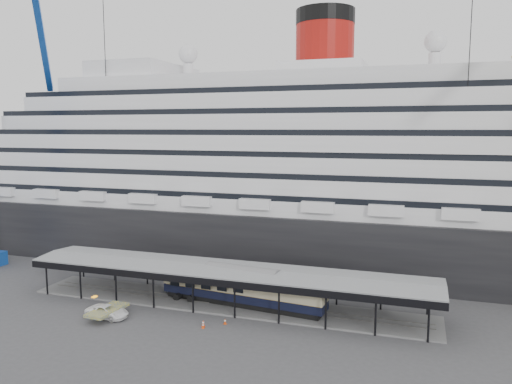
# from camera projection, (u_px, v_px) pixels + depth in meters

# --- Properties ---
(ground) EXTENTS (200.00, 200.00, 0.00)m
(ground) POSITION_uv_depth(u_px,v_px,m) (211.00, 318.00, 63.05)
(ground) COLOR #3E3E41
(ground) RESTS_ON ground
(cruise_ship) EXTENTS (130.00, 30.00, 43.90)m
(cruise_ship) POSITION_uv_depth(u_px,v_px,m) (280.00, 158.00, 90.85)
(cruise_ship) COLOR black
(cruise_ship) RESTS_ON ground
(platform_canopy) EXTENTS (56.00, 9.18, 5.30)m
(platform_canopy) POSITION_uv_depth(u_px,v_px,m) (225.00, 288.00, 67.46)
(platform_canopy) COLOR slate
(platform_canopy) RESTS_ON ground
(port_truck) EXTENTS (5.78, 3.00, 1.56)m
(port_truck) POSITION_uv_depth(u_px,v_px,m) (107.00, 312.00, 63.05)
(port_truck) COLOR white
(port_truck) RESTS_ON ground
(pullman_carriage) EXTENTS (23.35, 5.58, 22.74)m
(pullman_carriage) POSITION_uv_depth(u_px,v_px,m) (242.00, 287.00, 66.66)
(pullman_carriage) COLOR black
(pullman_carriage) RESTS_ON ground
(traffic_cone_left) EXTENTS (0.38, 0.38, 0.66)m
(traffic_cone_left) POSITION_uv_depth(u_px,v_px,m) (203.00, 326.00, 59.71)
(traffic_cone_left) COLOR #D9410C
(traffic_cone_left) RESTS_ON ground
(traffic_cone_mid) EXTENTS (0.53, 0.53, 0.81)m
(traffic_cone_mid) POSITION_uv_depth(u_px,v_px,m) (203.00, 323.00, 60.24)
(traffic_cone_mid) COLOR #F33C0D
(traffic_cone_mid) RESTS_ON ground
(traffic_cone_right) EXTENTS (0.51, 0.51, 0.75)m
(traffic_cone_right) POSITION_uv_depth(u_px,v_px,m) (225.00, 321.00, 60.96)
(traffic_cone_right) COLOR #D3420B
(traffic_cone_right) RESTS_ON ground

